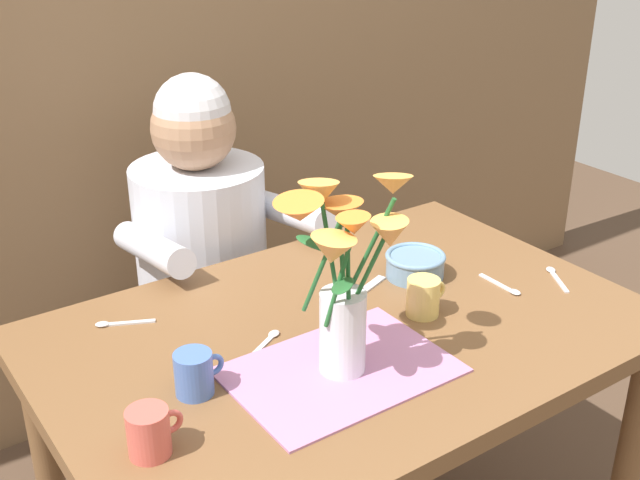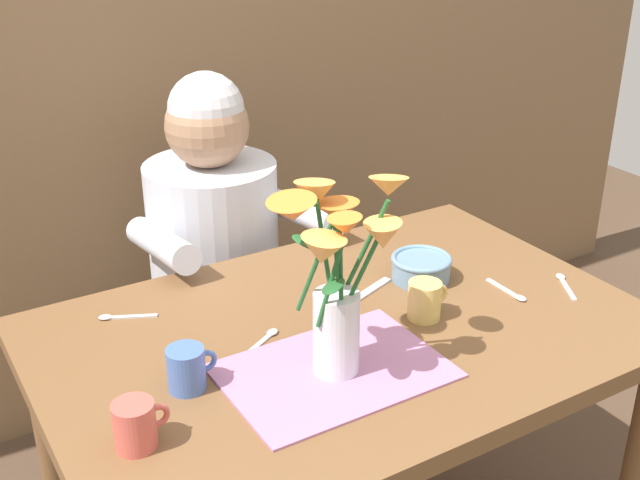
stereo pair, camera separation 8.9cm
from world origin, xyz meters
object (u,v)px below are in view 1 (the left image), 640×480
Objects in this scene: ceramic_bowl at (415,264)px; coffee_cup at (195,373)px; dinner_knife at (360,294)px; flower_vase at (342,268)px; ceramic_mug at (150,432)px; tea_cup at (424,297)px; seated_person at (205,287)px.

ceramic_bowl is 0.62m from coffee_cup.
ceramic_bowl is 0.16m from dinner_knife.
ceramic_mug is (-0.38, -0.02, -0.17)m from flower_vase.
flower_vase reaches higher than tea_cup.
flower_vase is 3.92× the size of ceramic_mug.
ceramic_bowl is at bearing 11.04° from coffee_cup.
coffee_cup is at bearing 177.71° from tea_cup.
seated_person is at bearing 81.63° from dinner_knife.
seated_person is 3.11× the size of flower_vase.
tea_cup is at bearing -78.76° from seated_person.
tea_cup is (0.51, -0.02, 0.00)m from coffee_cup.
seated_person reaches higher than ceramic_mug.
ceramic_mug is (-0.64, -0.08, 0.00)m from tea_cup.
seated_person is 12.20× the size of coffee_cup.
flower_vase is 0.35m from dinner_knife.
seated_person is at bearing 58.00° from ceramic_mug.
seated_person is 0.83m from flower_vase.
ceramic_bowl is 1.46× the size of ceramic_mug.
flower_vase reaches higher than dinner_knife.
tea_cup is at bearing -125.25° from ceramic_bowl.
tea_cup is (-0.10, -0.14, 0.01)m from ceramic_bowl.
tea_cup and ceramic_mug have the same top height.
seated_person reaches higher than coffee_cup.
flower_vase is at bearing -18.92° from coffee_cup.
coffee_cup is at bearing 174.32° from dinner_knife.
tea_cup is (0.06, -0.14, 0.04)m from dinner_knife.
seated_person is 0.72m from tea_cup.
dinner_knife is at bearing 179.52° from ceramic_bowl.
seated_person reaches higher than dinner_knife.
seated_person is 0.91m from ceramic_mug.
ceramic_bowl is (0.36, 0.20, -0.18)m from flower_vase.
seated_person reaches higher than ceramic_bowl.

